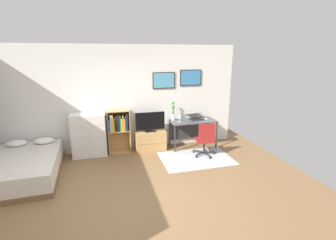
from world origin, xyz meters
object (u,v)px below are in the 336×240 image
Objects in this scene: wine_glass at (180,117)px; dresser at (89,135)px; laptop at (195,117)px; television at (150,122)px; desk at (192,125)px; bookshelf at (118,127)px; bed at (24,167)px; tv_stand at (150,140)px; computer_mouse at (206,119)px; office_chair at (205,139)px; bamboo_vase at (173,112)px.

dresser is at bearing 177.07° from wine_glass.
television is at bearing 175.75° from laptop.
dresser is 0.88× the size of desk.
bookshelf reaches higher than wine_glass.
tv_stand is (2.80, 0.81, 0.02)m from bed.
computer_mouse is at bearing -3.31° from bookshelf.
computer_mouse is (0.26, -0.14, -0.05)m from laptop.
computer_mouse is (1.53, -0.09, 0.50)m from tv_stand.
television is at bearing 171.74° from wine_glass.
bookshelf is at bearing 21.39° from bed.
bookshelf is 1.59m from wine_glass.
tv_stand is at bearing 155.40° from office_chair.
wine_glass is (-0.51, -0.18, 0.07)m from laptop.
bookshelf is at bearing 176.69° from computer_mouse.
desk reaches higher than bed.
wine_glass is at bearing -177.11° from computer_mouse.
tv_stand is at bearing 174.74° from laptop.
television reaches higher than office_chair.
tv_stand is 1.58× the size of bamboo_vase.
bed reaches higher than tv_stand.
tv_stand is 1.21m from desk.
office_chair is 1.88× the size of laptop.
desk is at bearing -0.33° from tv_stand.
television is 1.67× the size of laptop.
bed is at bearing -175.31° from laptop.
television is at bearing 13.90° from bed.
wine_glass is (3.55, 0.68, 0.65)m from bed.
office_chair reaches higher than bed.
computer_mouse reaches higher than bed.
computer_mouse is (0.32, 0.70, 0.30)m from office_chair.
desk is 2.45× the size of bamboo_vase.
bed is 1.88× the size of bookshelf.
dresser is at bearing 179.73° from television.
office_chair is 0.91m from laptop.
bamboo_vase is at bearing 7.11° from tv_stand.
bookshelf is 1.39× the size of tv_stand.
office_chair reaches higher than computer_mouse.
bookshelf is 1.28× the size of office_chair.
bookshelf is 2.21× the size of bamboo_vase.
office_chair is 1.16m from bamboo_vase.
wine_glass reaches higher than tv_stand.
office_chair is at bearing -85.80° from desk.
tv_stand is (0.81, -0.04, -0.42)m from bookshelf.
bed is at bearing -156.68° from bookshelf.
bookshelf reaches higher than tv_stand.
laptop is 4.39× the size of computer_mouse.
wine_glass is (-0.77, -0.04, 0.12)m from computer_mouse.
television is 1.47m from office_chair.
office_chair is 0.90m from wine_glass.
computer_mouse is 0.58× the size of wine_glass.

